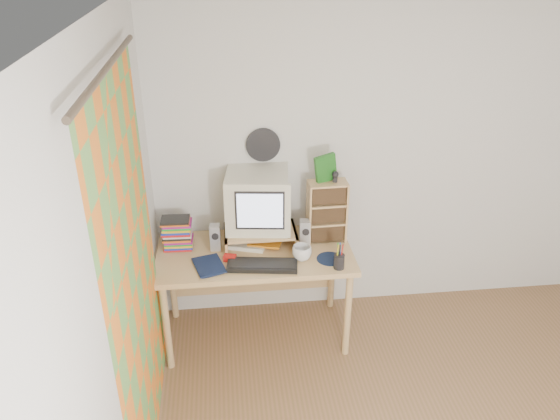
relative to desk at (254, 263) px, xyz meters
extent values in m
plane|color=white|center=(1.03, -1.44, 1.88)|extent=(3.50, 3.50, 0.00)
plane|color=silver|center=(1.03, 0.31, 0.63)|extent=(3.50, 0.00, 3.50)
plane|color=silver|center=(-0.72, -1.44, 0.63)|extent=(0.00, 3.50, 3.50)
plane|color=orange|center=(-0.68, -0.96, 0.53)|extent=(0.00, 2.20, 2.20)
cylinder|color=black|center=(0.10, 0.29, 0.81)|extent=(0.25, 0.02, 0.25)
cube|color=tan|center=(0.00, -0.06, 0.11)|extent=(1.40, 0.70, 0.04)
cube|color=tan|center=(0.00, 0.27, -0.24)|extent=(1.33, 0.02, 0.41)
cylinder|color=tan|center=(-0.64, -0.35, -0.26)|extent=(0.05, 0.05, 0.71)
cylinder|color=tan|center=(0.64, -0.35, -0.26)|extent=(0.05, 0.05, 0.71)
cylinder|color=tan|center=(-0.64, 0.23, -0.26)|extent=(0.05, 0.05, 0.71)
cylinder|color=tan|center=(0.64, 0.23, -0.26)|extent=(0.05, 0.05, 0.71)
cube|color=tan|center=(-0.20, 0.04, 0.19)|extent=(0.02, 0.30, 0.12)
cube|color=tan|center=(0.30, 0.04, 0.19)|extent=(0.02, 0.30, 0.12)
cube|color=tan|center=(0.05, 0.04, 0.24)|extent=(0.52, 0.30, 0.02)
cube|color=beige|center=(0.04, 0.09, 0.46)|extent=(0.49, 0.49, 0.42)
cube|color=#B3B3B8|center=(-0.28, 0.00, 0.23)|extent=(0.08, 0.08, 0.20)
cube|color=#B3B3B8|center=(0.37, -0.01, 0.24)|extent=(0.08, 0.08, 0.20)
cube|color=black|center=(0.04, -0.27, 0.15)|extent=(0.50, 0.23, 0.03)
cube|color=tan|center=(0.54, 0.06, 0.37)|extent=(0.28, 0.16, 0.47)
imported|color=silver|center=(0.32, -0.20, 0.19)|extent=(0.17, 0.17, 0.11)
imported|color=#0F1938|center=(-0.41, -0.25, 0.16)|extent=(0.26, 0.22, 0.05)
cylinder|color=black|center=(0.52, -0.22, 0.14)|extent=(0.20, 0.20, 0.00)
cube|color=red|center=(-0.18, -0.16, 0.16)|extent=(0.10, 0.07, 0.04)
cube|color=#1C5C1A|center=(0.52, 0.08, 0.70)|extent=(0.16, 0.08, 0.20)
camera|label=1|loc=(-0.19, -3.41, 2.19)|focal=35.00mm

